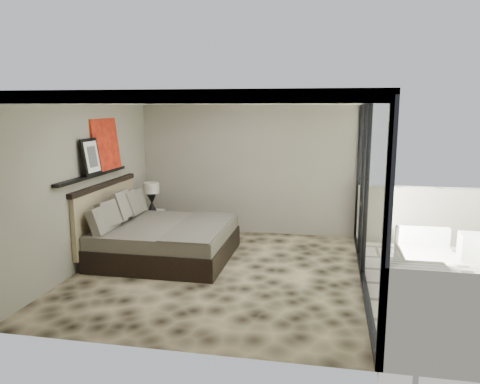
% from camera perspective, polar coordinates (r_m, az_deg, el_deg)
% --- Properties ---
extents(floor, '(5.00, 5.00, 0.00)m').
position_cam_1_polar(floor, '(7.65, -2.49, -9.73)').
color(floor, black).
rests_on(floor, ground).
extents(ceiling, '(4.50, 5.00, 0.02)m').
position_cam_1_polar(ceiling, '(7.19, -2.67, 11.65)').
color(ceiling, silver).
rests_on(ceiling, back_wall).
extents(back_wall, '(4.50, 0.02, 2.80)m').
position_cam_1_polar(back_wall, '(9.70, 0.89, 3.11)').
color(back_wall, gray).
rests_on(back_wall, floor).
extents(left_wall, '(0.02, 5.00, 2.80)m').
position_cam_1_polar(left_wall, '(8.11, -18.15, 1.14)').
color(left_wall, gray).
rests_on(left_wall, floor).
extents(glass_wall, '(0.08, 5.00, 2.80)m').
position_cam_1_polar(glass_wall, '(7.11, 15.33, 0.04)').
color(glass_wall, white).
rests_on(glass_wall, floor).
extents(terrace_slab, '(3.00, 5.00, 0.12)m').
position_cam_1_polar(terrace_slab, '(7.76, 26.12, -11.02)').
color(terrace_slab, '#BFB4A3').
rests_on(terrace_slab, ground).
extents(picture_ledge, '(0.12, 2.20, 0.05)m').
position_cam_1_polar(picture_ledge, '(8.15, -17.48, 1.94)').
color(picture_ledge, black).
rests_on(picture_ledge, left_wall).
extents(bed, '(2.26, 2.19, 1.25)m').
position_cam_1_polar(bed, '(8.35, -9.67, -5.50)').
color(bed, black).
rests_on(bed, floor).
extents(nightstand, '(0.59, 0.59, 0.46)m').
position_cam_1_polar(nightstand, '(9.84, -10.77, -3.90)').
color(nightstand, black).
rests_on(nightstand, floor).
extents(table_lamp, '(0.32, 0.32, 0.58)m').
position_cam_1_polar(table_lamp, '(9.74, -10.74, -0.08)').
color(table_lamp, black).
rests_on(table_lamp, nightstand).
extents(abstract_canvas, '(0.13, 0.90, 0.90)m').
position_cam_1_polar(abstract_canvas, '(8.58, -16.04, 5.61)').
color(abstract_canvas, '#BF4D10').
rests_on(abstract_canvas, picture_ledge).
extents(framed_print, '(0.11, 0.50, 0.60)m').
position_cam_1_polar(framed_print, '(8.01, -17.69, 4.13)').
color(framed_print, black).
rests_on(framed_print, picture_ledge).
extents(ottoman, '(0.49, 0.49, 0.47)m').
position_cam_1_polar(ottoman, '(9.06, 26.62, -6.08)').
color(ottoman, white).
rests_on(ottoman, terrace_slab).
extents(lounger, '(0.87, 1.72, 0.67)m').
position_cam_1_polar(lounger, '(7.72, 22.18, -8.69)').
color(lounger, silver).
rests_on(lounger, terrace_slab).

